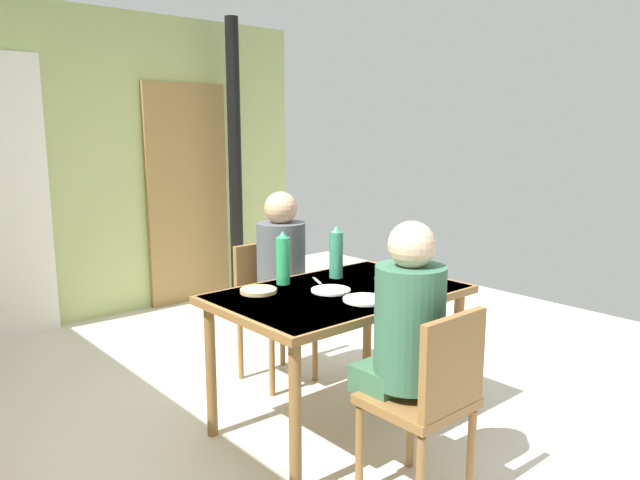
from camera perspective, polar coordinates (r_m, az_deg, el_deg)
The scene contains 18 objects.
ground_plane at distance 3.35m, azimuth -4.31°, elevation -17.90°, with size 6.89×6.89×0.00m, color beige.
wall_back at distance 5.33m, azimuth -21.91°, elevation 6.38°, with size 4.20×0.10×2.56m, color #A9B772.
door_wooden at distance 5.66m, azimuth -12.42°, elevation 4.21°, with size 0.80×0.05×2.00m, color olive.
stove_pipe_column at distance 5.58m, azimuth -8.06°, elevation 7.17°, with size 0.12×0.12×2.56m, color black.
dining_table at distance 3.19m, azimuth 1.78°, elevation -6.24°, with size 1.29×0.84×0.76m.
chair_near_diner at distance 2.63m, azimuth 10.40°, elevation -14.29°, with size 0.40×0.40×0.87m.
chair_far_diner at distance 3.88m, azimuth -4.74°, elevation -5.92°, with size 0.40×0.40×0.87m.
person_near_diner at distance 2.60m, azimuth 8.24°, elevation -7.74°, with size 0.30×0.37×0.77m.
person_far_diner at distance 3.71m, azimuth -3.56°, elevation -2.17°, with size 0.30×0.37×0.77m.
water_bottle_green_near at distance 3.28m, azimuth -3.53°, elevation -1.84°, with size 0.08×0.08×0.29m.
water_bottle_green_far at distance 3.41m, azimuth 1.54°, elevation -1.27°, with size 0.08×0.08×0.30m.
dinner_plate_near_left at distance 2.99m, azimuth 4.28°, elevation -5.64°, with size 0.22×0.22×0.01m, color white.
dinner_plate_near_right at distance 3.15m, azimuth 1.03°, elevation -4.78°, with size 0.21×0.21×0.01m, color silver.
drinking_glass_by_near_diner at distance 3.16m, azimuth 6.31°, elevation -4.12°, with size 0.06×0.06×0.09m, color silver.
bread_plate_sliced at distance 3.14m, azimuth -5.86°, elevation -4.80°, with size 0.19×0.19×0.02m, color #DBB77A.
cutlery_knife_near at distance 3.37m, azimuth -0.29°, elevation -3.87°, with size 0.15×0.02×0.00m, color silver.
cutlery_fork_near at distance 3.50m, azimuth 5.69°, elevation -3.37°, with size 0.15×0.02×0.00m, color silver.
cutlery_knife_far at distance 3.25m, azimuth 10.42°, elevation -4.57°, with size 0.15×0.02×0.00m, color silver.
Camera 1 is at (-1.75, -2.38, 1.59)m, focal length 33.78 mm.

